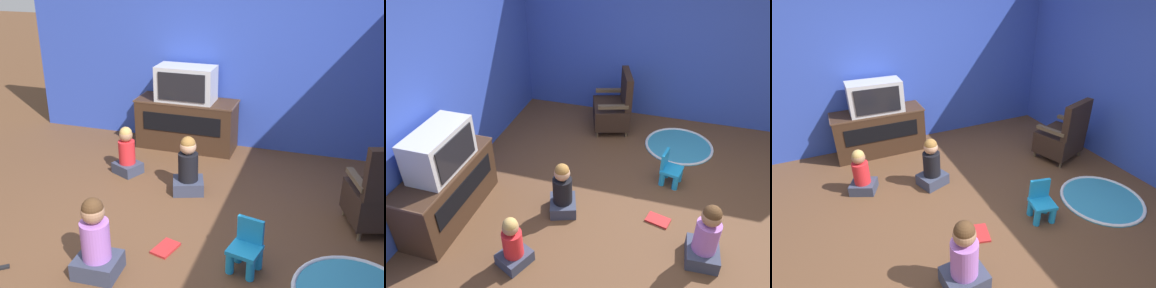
% 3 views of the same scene
% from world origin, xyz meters
% --- Properties ---
extents(ground_plane, '(30.00, 30.00, 0.00)m').
position_xyz_m(ground_plane, '(0.00, 0.00, 0.00)').
color(ground_plane, brown).
extents(wall_back, '(5.55, 0.12, 2.80)m').
position_xyz_m(wall_back, '(-0.22, 2.35, 1.40)').
color(wall_back, '#2D47B2').
rests_on(wall_back, ground_plane).
extents(wall_right, '(0.12, 5.41, 2.80)m').
position_xyz_m(wall_right, '(2.49, -0.29, 1.40)').
color(wall_right, '#2D47B2').
rests_on(wall_right, ground_plane).
extents(tv_cabinet, '(1.36, 0.49, 0.68)m').
position_xyz_m(tv_cabinet, '(-0.60, 2.03, 0.35)').
color(tv_cabinet, '#382316').
rests_on(tv_cabinet, ground_plane).
extents(television, '(0.77, 0.40, 0.47)m').
position_xyz_m(television, '(-0.60, 2.01, 0.92)').
color(television, '#B7B7BC').
rests_on(television, tv_cabinet).
extents(black_armchair, '(0.76, 0.70, 0.93)m').
position_xyz_m(black_armchair, '(1.84, 0.65, 0.36)').
color(black_armchair, brown).
rests_on(black_armchair, ground_plane).
extents(yellow_kid_chair, '(0.30, 0.29, 0.45)m').
position_xyz_m(yellow_kid_chair, '(0.70, -0.32, 0.18)').
color(yellow_kid_chair, '#1E99DB').
rests_on(yellow_kid_chair, ground_plane).
extents(play_mat, '(0.99, 0.99, 0.04)m').
position_xyz_m(play_mat, '(1.60, -0.40, 0.01)').
color(play_mat, teal).
rests_on(play_mat, ground_plane).
extents(child_watching_left, '(0.39, 0.37, 0.60)m').
position_xyz_m(child_watching_left, '(-1.04, 1.05, 0.26)').
color(child_watching_left, '#33384C').
rests_on(child_watching_left, ground_plane).
extents(child_watching_center, '(0.42, 0.39, 0.67)m').
position_xyz_m(child_watching_center, '(-0.18, 0.82, 0.29)').
color(child_watching_center, '#33384C').
rests_on(child_watching_center, ground_plane).
extents(child_watching_right, '(0.38, 0.34, 0.72)m').
position_xyz_m(child_watching_right, '(-0.46, -0.76, 0.31)').
color(child_watching_right, '#33384C').
rests_on(child_watching_right, ground_plane).
extents(book, '(0.23, 0.29, 0.02)m').
position_xyz_m(book, '(-0.04, -0.28, 0.01)').
color(book, '#B22323').
rests_on(book, ground_plane).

